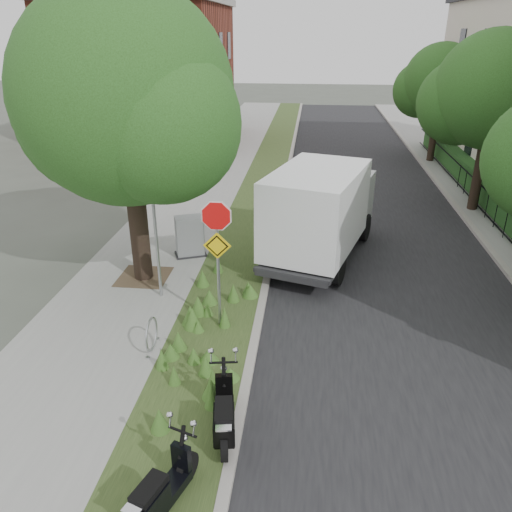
% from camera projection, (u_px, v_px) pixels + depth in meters
% --- Properties ---
extents(ground, '(120.00, 120.00, 0.00)m').
position_uv_depth(ground, '(276.00, 345.00, 11.38)').
color(ground, '#4C5147').
rests_on(ground, ground).
extents(sidewalk_near, '(3.50, 60.00, 0.12)m').
position_uv_depth(sidewalk_near, '(192.00, 200.00, 20.82)').
color(sidewalk_near, gray).
rests_on(sidewalk_near, ground).
extents(verge, '(2.00, 60.00, 0.12)m').
position_uv_depth(verge, '(258.00, 203.00, 20.54)').
color(verge, '#2C3E1A').
rests_on(verge, ground).
extents(kerb_near, '(0.20, 60.00, 0.13)m').
position_uv_depth(kerb_near, '(282.00, 203.00, 20.44)').
color(kerb_near, '#9E9991').
rests_on(kerb_near, ground).
extents(road, '(7.00, 60.00, 0.01)m').
position_uv_depth(road, '(368.00, 208.00, 20.12)').
color(road, black).
rests_on(road, ground).
extents(kerb_far, '(0.20, 60.00, 0.13)m').
position_uv_depth(kerb_far, '(458.00, 209.00, 19.75)').
color(kerb_far, '#9E9991').
rests_on(kerb_far, ground).
extents(footpath_far, '(3.20, 60.00, 0.12)m').
position_uv_depth(footpath_far, '(503.00, 211.00, 19.58)').
color(footpath_far, gray).
rests_on(footpath_far, ground).
extents(street_tree_main, '(6.21, 5.54, 7.66)m').
position_uv_depth(street_tree_main, '(124.00, 107.00, 12.38)').
color(street_tree_main, black).
rests_on(street_tree_main, ground).
extents(bare_post, '(0.08, 0.08, 4.00)m').
position_uv_depth(bare_post, '(155.00, 225.00, 12.44)').
color(bare_post, '#A5A8AD').
rests_on(bare_post, ground).
extents(bike_hoop, '(0.06, 0.78, 0.77)m').
position_uv_depth(bike_hoop, '(151.00, 334.00, 10.90)').
color(bike_hoop, '#A5A8AD').
rests_on(bike_hoop, ground).
extents(sign_assembly, '(0.94, 0.08, 3.22)m').
position_uv_depth(sign_assembly, '(217.00, 239.00, 11.08)').
color(sign_assembly, '#A5A8AD').
rests_on(sign_assembly, ground).
extents(fence_far, '(0.04, 24.00, 1.00)m').
position_uv_depth(fence_far, '(479.00, 195.00, 19.42)').
color(fence_far, black).
rests_on(fence_far, ground).
extents(hedge_far, '(1.00, 24.00, 1.10)m').
position_uv_depth(hedge_far, '(498.00, 196.00, 19.35)').
color(hedge_far, '#163F17').
rests_on(hedge_far, footpath_far).
extents(brick_building, '(9.40, 10.40, 8.30)m').
position_uv_depth(brick_building, '(149.00, 71.00, 30.47)').
color(brick_building, maroon).
rests_on(brick_building, ground).
extents(far_tree_b, '(4.83, 4.31, 6.56)m').
position_uv_depth(far_tree_b, '(490.00, 96.00, 17.96)').
color(far_tree_b, black).
rests_on(far_tree_b, ground).
extents(far_tree_c, '(4.37, 3.89, 5.93)m').
position_uv_depth(far_tree_c, '(439.00, 86.00, 25.36)').
color(far_tree_c, black).
rests_on(far_tree_c, ground).
extents(scooter_near, '(0.54, 1.72, 0.82)m').
position_uv_depth(scooter_near, '(224.00, 421.00, 8.46)').
color(scooter_near, black).
rests_on(scooter_near, ground).
extents(scooter_far, '(0.72, 1.59, 0.79)m').
position_uv_depth(scooter_far, '(157.00, 499.00, 7.08)').
color(scooter_far, black).
rests_on(scooter_far, ground).
extents(box_truck, '(3.65, 5.93, 2.51)m').
position_uv_depth(box_truck, '(321.00, 209.00, 15.05)').
color(box_truck, '#262628').
rests_on(box_truck, ground).
extents(utility_cabinet, '(1.11, 0.94, 1.25)m').
position_uv_depth(utility_cabinet, '(190.00, 237.00, 15.42)').
color(utility_cabinet, '#262628').
rests_on(utility_cabinet, ground).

